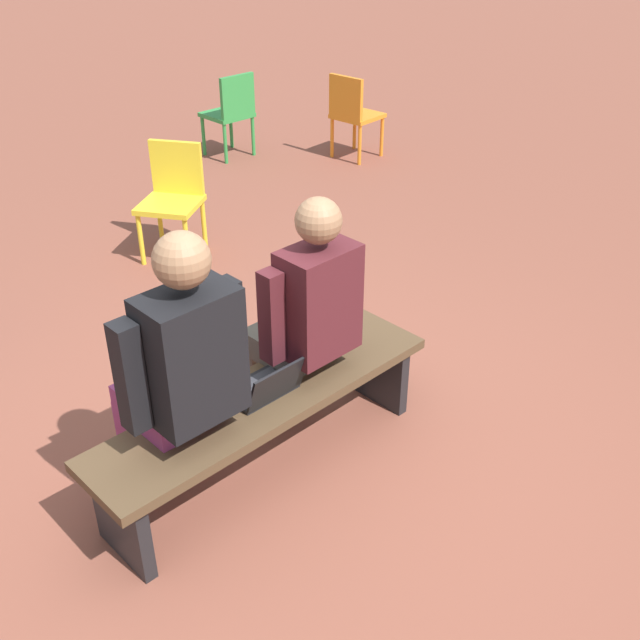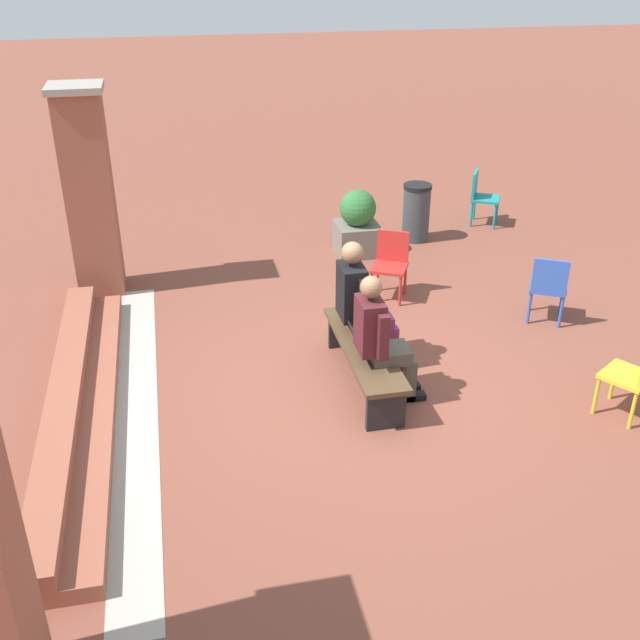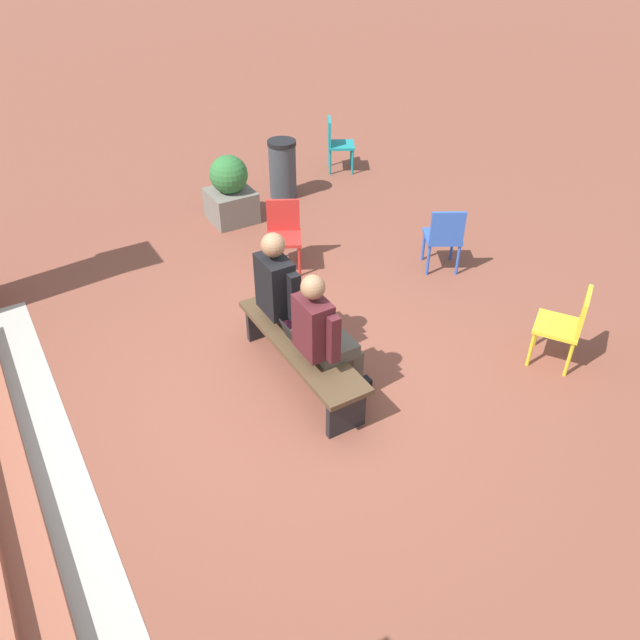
% 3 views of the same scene
% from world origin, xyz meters
% --- Properties ---
extents(ground_plane, '(60.00, 60.00, 0.00)m').
position_xyz_m(ground_plane, '(0.00, 0.00, 0.00)').
color(ground_plane, brown).
extents(concrete_strip, '(5.54, 0.40, 0.01)m').
position_xyz_m(concrete_strip, '(0.04, 2.24, 0.00)').
color(concrete_strip, '#A8A399').
rests_on(concrete_strip, ground).
extents(brick_steps, '(4.74, 0.60, 0.30)m').
position_xyz_m(brick_steps, '(0.04, 2.79, 0.12)').
color(brick_steps, '#93513D').
rests_on(brick_steps, ground).
extents(brick_pillar_right_of_steps, '(0.64, 0.64, 2.59)m').
position_xyz_m(brick_pillar_right_of_steps, '(2.98, 2.68, 1.31)').
color(brick_pillar_right_of_steps, '#93513D').
rests_on(brick_pillar_right_of_steps, ground).
extents(bench, '(1.80, 0.44, 0.45)m').
position_xyz_m(bench, '(0.04, -0.05, 0.35)').
color(bench, '#4C3823').
rests_on(bench, ground).
extents(person_student, '(0.54, 0.69, 1.35)m').
position_xyz_m(person_student, '(-0.27, -0.12, 0.72)').
color(person_student, '#4C473D').
rests_on(person_student, ground).
extents(person_adult, '(0.58, 0.73, 1.41)m').
position_xyz_m(person_adult, '(0.44, -0.12, 0.74)').
color(person_adult, '#7F2D5B').
rests_on(person_adult, ground).
extents(laptop, '(0.32, 0.29, 0.21)m').
position_xyz_m(laptop, '(0.04, -0.04, 0.50)').
color(laptop, black).
rests_on(laptop, bench).
extents(plastic_chair_near_bench_left, '(0.58, 0.58, 0.84)m').
position_xyz_m(plastic_chair_near_bench_left, '(-1.06, -2.38, 0.48)').
color(plastic_chair_near_bench_left, gold).
rests_on(plastic_chair_near_bench_left, ground).
extents(plastic_chair_foreground, '(0.57, 0.57, 0.84)m').
position_xyz_m(plastic_chair_foreground, '(2.00, -0.92, 0.48)').
color(plastic_chair_foreground, red).
rests_on(plastic_chair_foreground, ground).
extents(plastic_chair_mid_courtyard, '(0.57, 0.57, 0.84)m').
position_xyz_m(plastic_chair_mid_courtyard, '(0.93, -2.51, 0.48)').
color(plastic_chair_mid_courtyard, '#2D56B7').
rests_on(plastic_chair_mid_courtyard, ground).
extents(plastic_chair_far_left, '(0.57, 0.57, 0.84)m').
position_xyz_m(plastic_chair_far_left, '(4.27, -3.08, 0.48)').
color(plastic_chair_far_left, teal).
rests_on(plastic_chair_far_left, ground).
extents(planter, '(0.60, 0.60, 0.94)m').
position_xyz_m(planter, '(3.48, -0.87, 0.44)').
color(planter, '#6B665B').
rests_on(planter, ground).
extents(litter_bin, '(0.42, 0.42, 0.86)m').
position_xyz_m(litter_bin, '(3.82, -1.86, 0.43)').
color(litter_bin, '#383D42').
rests_on(litter_bin, ground).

